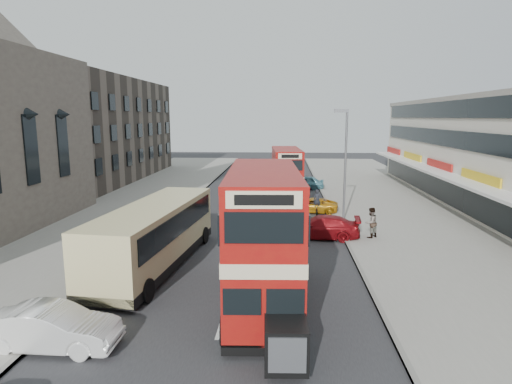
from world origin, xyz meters
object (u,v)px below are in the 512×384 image
at_px(car_left_front, 52,328).
at_px(car_right_c, 304,182).
at_px(bus_second, 287,176).
at_px(pedestrian_near, 371,222).
at_px(car_right_b, 312,205).
at_px(car_right_a, 320,227).
at_px(coach, 155,233).
at_px(bus_main, 264,238).
at_px(street_lamp, 344,157).
at_px(cyclist, 317,206).

bearing_deg(car_left_front, car_right_c, -15.95).
height_order(bus_second, pedestrian_near, bus_second).
bearing_deg(bus_second, car_right_b, 114.21).
height_order(bus_second, car_right_b, bus_second).
height_order(car_left_front, car_right_b, car_left_front).
bearing_deg(car_right_a, coach, -51.75).
bearing_deg(bus_main, car_right_b, -102.77).
distance_m(street_lamp, car_right_c, 15.27).
height_order(car_left_front, pedestrian_near, pedestrian_near).
relative_size(car_right_c, pedestrian_near, 2.18).
height_order(bus_main, cyclist, bus_main).
relative_size(bus_second, car_right_b, 2.05).
distance_m(bus_second, car_right_c, 7.88).
bearing_deg(car_left_front, coach, -6.63).
bearing_deg(pedestrian_near, cyclist, -107.97).
bearing_deg(street_lamp, pedestrian_near, -74.65).
bearing_deg(pedestrian_near, car_right_c, -120.49).
relative_size(bus_second, car_right_a, 1.73).
xyz_separation_m(car_right_b, pedestrian_near, (3.17, -7.61, 0.54)).
relative_size(car_left_front, car_right_b, 1.06).
distance_m(bus_main, car_right_c, 28.88).
xyz_separation_m(bus_second, car_right_c, (1.90, 7.45, -1.74)).
bearing_deg(bus_main, car_right_c, -98.71).
bearing_deg(car_left_front, pedestrian_near, -42.99).
relative_size(bus_main, pedestrian_near, 5.09).
xyz_separation_m(car_left_front, car_right_b, (9.86, 21.22, -0.15)).
height_order(bus_main, pedestrian_near, bus_main).
bearing_deg(car_right_c, bus_second, -9.49).
relative_size(car_left_front, cyclist, 2.20).
xyz_separation_m(car_right_c, pedestrian_near, (3.29, -18.83, 0.40)).
bearing_deg(cyclist, street_lamp, -50.55).
distance_m(car_left_front, cyclist, 22.81).
height_order(bus_second, car_right_c, bus_second).
xyz_separation_m(bus_main, bus_second, (1.03, 21.20, -0.38)).
xyz_separation_m(coach, cyclist, (9.18, 12.30, -1.06)).
height_order(car_right_a, cyclist, cyclist).
xyz_separation_m(car_right_a, car_right_c, (-0.19, 18.64, 0.00)).
relative_size(street_lamp, pedestrian_near, 4.21).
distance_m(bus_second, cyclist, 5.48).
distance_m(car_right_a, car_right_b, 7.42).
bearing_deg(cyclist, bus_main, -95.03).
bearing_deg(car_left_front, car_right_a, -34.97).
xyz_separation_m(bus_main, car_left_front, (-6.81, -3.78, -2.11)).
xyz_separation_m(car_right_a, pedestrian_near, (3.10, -0.20, 0.40)).
bearing_deg(car_left_front, bus_main, -60.18).
relative_size(bus_second, cyclist, 4.25).
xyz_separation_m(bus_main, car_right_a, (3.12, 10.02, -2.12)).
xyz_separation_m(bus_main, cyclist, (3.41, 16.60, -2.15)).
relative_size(street_lamp, car_right_a, 1.65).
xyz_separation_m(street_lamp, coach, (-10.81, -9.77, -3.04)).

